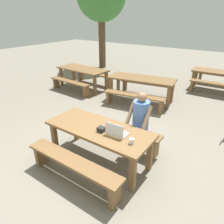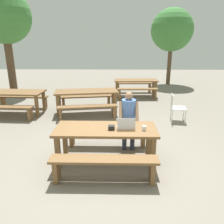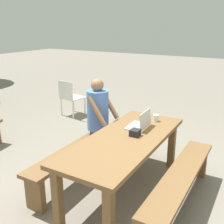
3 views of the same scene
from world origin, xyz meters
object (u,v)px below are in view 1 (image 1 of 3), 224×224
laptop (116,132)px  coffee_mug (132,141)px  picnic_table_mid (142,81)px  small_pouch (101,129)px  person_seated (140,119)px  picnic_table_front (99,133)px  picnic_table_rear (220,74)px  picnic_table_distant (83,71)px

laptop → coffee_mug: size_ratio=3.97×
picnic_table_mid → laptop: bearing=-78.8°
small_pouch → person_seated: (0.37, 0.74, -0.01)m
person_seated → picnic_table_mid: bearing=116.8°
coffee_mug → picnic_table_mid: 3.63m
picnic_table_front → person_seated: person_seated is taller
picnic_table_front → picnic_table_mid: picnic_table_mid is taller
picnic_table_mid → small_pouch: bearing=-83.6°
small_pouch → picnic_table_rear: size_ratio=0.06×
laptop → picnic_table_distant: bearing=-43.2°
picnic_table_front → picnic_table_rear: size_ratio=1.05×
picnic_table_front → person_seated: 0.83m
laptop → coffee_mug: laptop is taller
person_seated → picnic_table_distant: (-3.70, 2.44, -0.12)m
picnic_table_front → person_seated: bearing=54.2°
coffee_mug → picnic_table_distant: bearing=141.0°
laptop → picnic_table_distant: size_ratio=0.18×
person_seated → coffee_mug: bearing=-71.4°
person_seated → picnic_table_rear: (0.58, 5.05, -0.16)m
coffee_mug → picnic_table_front: bearing=172.7°
picnic_table_front → picnic_table_distant: bearing=136.0°
small_pouch → person_seated: person_seated is taller
picnic_table_front → picnic_table_mid: 3.29m
laptop → picnic_table_mid: bearing=-72.0°
picnic_table_front → picnic_table_distant: (-3.22, 3.11, 0.02)m
picnic_table_front → laptop: size_ratio=5.58×
picnic_table_mid → person_seated: bearing=-72.4°
picnic_table_front → laptop: bearing=-2.2°
coffee_mug → picnic_table_rear: coffee_mug is taller
person_seated → picnic_table_distant: bearing=146.6°
picnic_table_rear → picnic_table_distant: 5.00m
picnic_table_front → picnic_table_rear: 5.81m
person_seated → picnic_table_front: bearing=-125.8°
laptop → picnic_table_distant: (-3.61, 3.12, -0.14)m
small_pouch → person_seated: size_ratio=0.09×
laptop → picnic_table_mid: 3.42m
laptop → person_seated: person_seated is taller
picnic_table_front → coffee_mug: bearing=-7.3°
person_seated → picnic_table_distant: person_seated is taller
coffee_mug → picnic_table_mid: bearing=115.0°
laptop → picnic_table_front: bearing=-4.5°
picnic_table_front → coffee_mug: coffee_mug is taller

